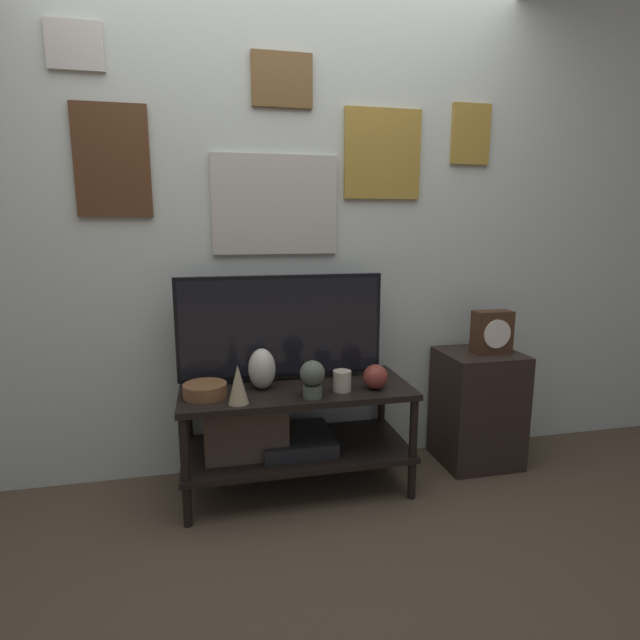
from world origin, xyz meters
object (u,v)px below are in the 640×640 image
object	(u,v)px
vase_urn_stoneware	(262,369)
vase_slim_bronze	(238,384)
candle_jar	(342,381)
decorative_bust	(312,377)
mantel_clock	(492,332)
vase_wide_bowl	(205,390)
television	(281,327)
vase_round_glass	(376,377)

from	to	relation	value
vase_urn_stoneware	vase_slim_bronze	bearing A→B (deg)	-124.49
vase_urn_stoneware	candle_jar	world-z (taller)	vase_urn_stoneware
decorative_bust	mantel_clock	bearing A→B (deg)	12.06
vase_wide_bowl	candle_jar	size ratio (longest dim) A/B	2.02
decorative_bust	mantel_clock	xyz separation A→B (m)	(1.04, 0.22, 0.12)
candle_jar	decorative_bust	xyz separation A→B (m)	(-0.16, -0.06, 0.05)
decorative_bust	vase_wide_bowl	bearing A→B (deg)	166.27
vase_slim_bronze	mantel_clock	distance (m)	1.41
candle_jar	mantel_clock	xyz separation A→B (m)	(0.88, 0.16, 0.16)
vase_wide_bowl	vase_urn_stoneware	bearing A→B (deg)	12.12
vase_wide_bowl	vase_slim_bronze	bearing A→B (deg)	-40.59
television	vase_slim_bronze	size ratio (longest dim) A/B	5.80
vase_round_glass	decorative_bust	world-z (taller)	decorative_bust
television	vase_slim_bronze	world-z (taller)	television
television	vase_urn_stoneware	xyz separation A→B (m)	(-0.11, -0.11, -0.18)
vase_slim_bronze	decorative_bust	bearing A→B (deg)	1.09
television	decorative_bust	distance (m)	0.36
television	decorative_bust	bearing A→B (deg)	-71.02
television	decorative_bust	size ratio (longest dim) A/B	5.91
vase_round_glass	decorative_bust	distance (m)	0.33
vase_round_glass	mantel_clock	bearing A→B (deg)	13.12
candle_jar	vase_slim_bronze	bearing A→B (deg)	-172.37
vase_wide_bowl	decorative_bust	size ratio (longest dim) A/B	1.15
television	decorative_bust	xyz separation A→B (m)	(0.10, -0.29, -0.18)
vase_slim_bronze	mantel_clock	xyz separation A→B (m)	(1.38, 0.23, 0.12)
decorative_bust	mantel_clock	world-z (taller)	mantel_clock
vase_slim_bronze	decorative_bust	world-z (taller)	vase_slim_bronze
vase_wide_bowl	candle_jar	bearing A→B (deg)	-5.18
vase_slim_bronze	mantel_clock	world-z (taller)	mantel_clock
vase_wide_bowl	television	bearing A→B (deg)	24.01
vase_slim_bronze	candle_jar	distance (m)	0.50
candle_jar	mantel_clock	bearing A→B (deg)	10.41
candle_jar	vase_round_glass	bearing A→B (deg)	-1.65
vase_round_glass	mantel_clock	world-z (taller)	mantel_clock
vase_urn_stoneware	vase_slim_bronze	distance (m)	0.22
vase_urn_stoneware	decorative_bust	world-z (taller)	vase_urn_stoneware
vase_wide_bowl	decorative_bust	distance (m)	0.50
candle_jar	television	bearing A→B (deg)	138.27
vase_round_glass	decorative_bust	xyz separation A→B (m)	(-0.32, -0.06, 0.04)
vase_urn_stoneware	television	bearing A→B (deg)	44.92
television	candle_jar	distance (m)	0.41
vase_slim_bronze	candle_jar	world-z (taller)	vase_slim_bronze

